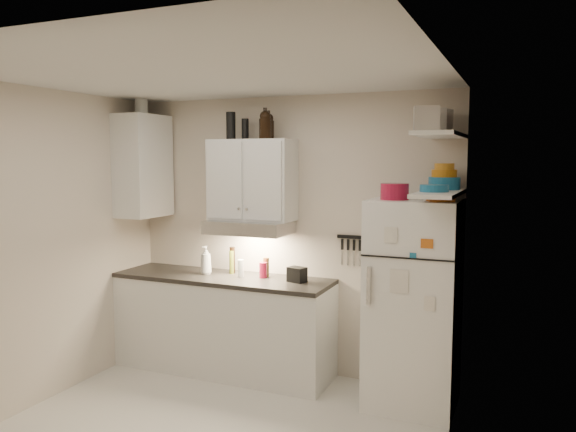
% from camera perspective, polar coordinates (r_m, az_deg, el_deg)
% --- Properties ---
extents(ceiling, '(3.20, 3.00, 0.02)m').
position_cam_1_polar(ceiling, '(3.97, -8.72, 14.28)').
color(ceiling, silver).
rests_on(ceiling, ground).
extents(back_wall, '(3.20, 0.02, 2.60)m').
position_cam_1_polar(back_wall, '(5.32, 0.11, -1.95)').
color(back_wall, beige).
rests_on(back_wall, ground).
extents(left_wall, '(0.02, 3.00, 2.60)m').
position_cam_1_polar(left_wall, '(5.02, -24.31, -2.95)').
color(left_wall, beige).
rests_on(left_wall, ground).
extents(right_wall, '(0.02, 3.00, 2.60)m').
position_cam_1_polar(right_wall, '(3.45, 15.15, -6.45)').
color(right_wall, beige).
rests_on(right_wall, ground).
extents(base_cabinet, '(2.10, 0.60, 0.88)m').
position_cam_1_polar(base_cabinet, '(5.48, -6.59, -10.99)').
color(base_cabinet, white).
rests_on(base_cabinet, floor).
extents(countertop, '(2.10, 0.62, 0.04)m').
position_cam_1_polar(countertop, '(5.36, -6.65, -6.28)').
color(countertop, black).
rests_on(countertop, base_cabinet).
extents(upper_cabinet, '(0.80, 0.33, 0.75)m').
position_cam_1_polar(upper_cabinet, '(5.25, -3.66, 3.68)').
color(upper_cabinet, white).
rests_on(upper_cabinet, back_wall).
extents(side_cabinet, '(0.33, 0.55, 1.00)m').
position_cam_1_polar(side_cabinet, '(5.74, -14.50, 4.94)').
color(side_cabinet, white).
rests_on(side_cabinet, left_wall).
extents(range_hood, '(0.76, 0.46, 0.12)m').
position_cam_1_polar(range_hood, '(5.22, -3.95, -1.12)').
color(range_hood, silver).
rests_on(range_hood, back_wall).
extents(fridge, '(0.70, 0.68, 1.70)m').
position_cam_1_polar(fridge, '(4.72, 12.63, -8.67)').
color(fridge, white).
rests_on(fridge, floor).
extents(shelf_hi, '(0.30, 0.95, 0.03)m').
position_cam_1_polar(shelf_hi, '(4.42, 15.28, 7.94)').
color(shelf_hi, white).
rests_on(shelf_hi, right_wall).
extents(shelf_lo, '(0.30, 0.95, 0.03)m').
position_cam_1_polar(shelf_lo, '(4.42, 15.13, 2.24)').
color(shelf_lo, white).
rests_on(shelf_lo, right_wall).
extents(knife_strip, '(0.42, 0.02, 0.03)m').
position_cam_1_polar(knife_strip, '(5.07, 7.31, -2.17)').
color(knife_strip, black).
rests_on(knife_strip, back_wall).
extents(dutch_oven, '(0.28, 0.28, 0.13)m').
position_cam_1_polar(dutch_oven, '(4.50, 10.77, 2.46)').
color(dutch_oven, maroon).
rests_on(dutch_oven, fridge).
extents(book_stack, '(0.24, 0.27, 0.07)m').
position_cam_1_polar(book_stack, '(4.42, 15.16, 1.92)').
color(book_stack, '#CE6319').
rests_on(book_stack, fridge).
extents(spice_jar, '(0.06, 0.06, 0.09)m').
position_cam_1_polar(spice_jar, '(4.48, 13.98, 2.13)').
color(spice_jar, silver).
rests_on(spice_jar, fridge).
extents(stock_pot, '(0.32, 0.32, 0.19)m').
position_cam_1_polar(stock_pot, '(4.65, 14.79, 9.20)').
color(stock_pot, silver).
rests_on(stock_pot, shelf_hi).
extents(tin_a, '(0.22, 0.21, 0.18)m').
position_cam_1_polar(tin_a, '(4.42, 14.45, 9.34)').
color(tin_a, '#AAAAAD').
rests_on(tin_a, shelf_hi).
extents(tin_b, '(0.20, 0.20, 0.17)m').
position_cam_1_polar(tin_b, '(4.08, 13.86, 9.57)').
color(tin_b, '#AAAAAD').
rests_on(tin_b, shelf_hi).
extents(bowl_teal, '(0.25, 0.25, 0.10)m').
position_cam_1_polar(bowl_teal, '(4.69, 15.59, 3.22)').
color(bowl_teal, '#1A638F').
rests_on(bowl_teal, shelf_lo).
extents(bowl_orange, '(0.20, 0.20, 0.06)m').
position_cam_1_polar(bowl_orange, '(4.69, 15.58, 4.20)').
color(bowl_orange, '#BE6F11').
rests_on(bowl_orange, bowl_teal).
extents(bowl_yellow, '(0.16, 0.16, 0.05)m').
position_cam_1_polar(bowl_yellow, '(4.69, 15.60, 4.87)').
color(bowl_yellow, '#BB7C21').
rests_on(bowl_yellow, bowl_orange).
extents(plates, '(0.28, 0.28, 0.05)m').
position_cam_1_polar(plates, '(4.34, 14.63, 2.74)').
color(plates, '#1A638F').
rests_on(plates, shelf_lo).
extents(growler_a, '(0.12, 0.12, 0.24)m').
position_cam_1_polar(growler_a, '(5.22, -2.00, 9.12)').
color(growler_a, black).
rests_on(growler_a, upper_cabinet).
extents(growler_b, '(0.14, 0.14, 0.26)m').
position_cam_1_polar(growler_b, '(5.13, -2.34, 9.27)').
color(growler_b, black).
rests_on(growler_b, upper_cabinet).
extents(thermos_a, '(0.07, 0.07, 0.19)m').
position_cam_1_polar(thermos_a, '(5.30, -4.37, 8.79)').
color(thermos_a, black).
rests_on(thermos_a, upper_cabinet).
extents(thermos_b, '(0.09, 0.09, 0.25)m').
position_cam_1_polar(thermos_b, '(5.29, -5.82, 9.11)').
color(thermos_b, black).
rests_on(thermos_b, upper_cabinet).
extents(side_jar, '(0.14, 0.14, 0.17)m').
position_cam_1_polar(side_jar, '(5.76, -14.68, 10.76)').
color(side_jar, silver).
rests_on(side_jar, side_cabinet).
extents(soap_bottle, '(0.14, 0.14, 0.30)m').
position_cam_1_polar(soap_bottle, '(5.44, -8.35, -4.29)').
color(soap_bottle, white).
rests_on(soap_bottle, countertop).
extents(pepper_mill, '(0.07, 0.07, 0.18)m').
position_cam_1_polar(pepper_mill, '(5.28, -2.23, -5.21)').
color(pepper_mill, brown).
rests_on(pepper_mill, countertop).
extents(oil_bottle, '(0.05, 0.05, 0.22)m').
position_cam_1_polar(oil_bottle, '(5.43, -5.76, -4.70)').
color(oil_bottle, '#596218').
rests_on(oil_bottle, countertop).
extents(vinegar_bottle, '(0.06, 0.06, 0.26)m').
position_cam_1_polar(vinegar_bottle, '(5.45, -5.67, -4.47)').
color(vinegar_bottle, black).
rests_on(vinegar_bottle, countertop).
extents(clear_bottle, '(0.07, 0.07, 0.17)m').
position_cam_1_polar(clear_bottle, '(5.27, -4.82, -5.34)').
color(clear_bottle, silver).
rests_on(clear_bottle, countertop).
extents(red_jar, '(0.09, 0.09, 0.14)m').
position_cam_1_polar(red_jar, '(5.23, -2.55, -5.52)').
color(red_jar, maroon).
rests_on(red_jar, countertop).
extents(caddy, '(0.18, 0.15, 0.13)m').
position_cam_1_polar(caddy, '(5.06, 0.92, -5.97)').
color(caddy, black).
rests_on(caddy, countertop).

